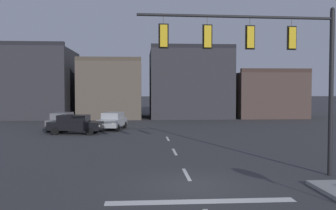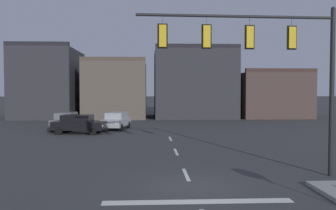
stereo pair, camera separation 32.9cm
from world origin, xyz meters
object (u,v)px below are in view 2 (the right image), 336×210
at_px(signal_mast_near_side, 267,54).
at_px(car_lot_nearside, 78,124).
at_px(car_lot_middle, 116,120).
at_px(car_lot_farside, 66,121).

distance_m(signal_mast_near_side, car_lot_nearside, 20.18).
bearing_deg(car_lot_middle, car_lot_farside, 179.87).
bearing_deg(signal_mast_near_side, car_lot_middle, 112.32).
height_order(signal_mast_near_side, car_lot_middle, signal_mast_near_side).
relative_size(car_lot_nearside, car_lot_middle, 0.99).
distance_m(car_lot_middle, car_lot_farside, 4.70).
xyz_separation_m(car_lot_nearside, car_lot_middle, (2.92, 3.28, 0.00)).
xyz_separation_m(car_lot_nearside, car_lot_farside, (-1.78, 3.29, 0.00)).
relative_size(car_lot_middle, car_lot_farside, 1.03).
height_order(signal_mast_near_side, car_lot_farside, signal_mast_near_side).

